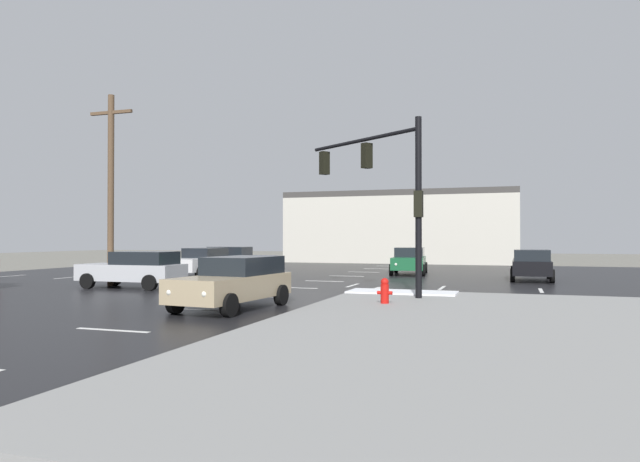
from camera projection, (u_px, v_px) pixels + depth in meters
name	position (u px, v px, depth m)	size (l,w,h in m)	color
ground_plane	(311.00, 285.00, 26.75)	(120.00, 120.00, 0.00)	slate
road_asphalt	(311.00, 284.00, 26.75)	(44.00, 44.00, 0.02)	black
snow_strip_curbside	(402.00, 292.00, 21.37)	(4.00, 1.60, 0.06)	white
lane_markings	(327.00, 287.00, 25.06)	(36.15, 36.15, 0.01)	silver
traffic_signal_mast	(385.00, 180.00, 20.93)	(5.06, 3.68, 6.18)	black
fire_hydrant	(385.00, 291.00, 17.96)	(0.48, 0.26, 0.79)	red
strip_building_background	(402.00, 228.00, 51.25)	(19.74, 8.00, 6.19)	beige
sedan_silver	(135.00, 269.00, 24.74)	(4.56, 2.08, 1.58)	#B7BABF
sedan_green	(409.00, 260.00, 34.29)	(2.39, 4.67, 1.58)	#195933
sedan_black	(531.00, 264.00, 29.06)	(2.05, 4.55, 1.58)	black
sedan_navy	(237.00, 258.00, 36.93)	(4.55, 2.04, 1.58)	#141E47
sedan_white	(201.00, 261.00, 32.55)	(2.03, 4.54, 1.58)	white
sedan_tan	(235.00, 281.00, 17.61)	(2.35, 4.66, 1.58)	tan
utility_pole_mid	(111.00, 186.00, 26.06)	(2.20, 0.28, 8.68)	brown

